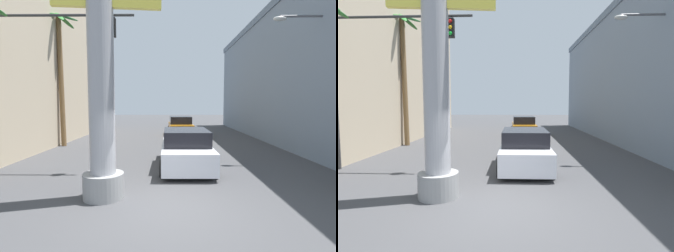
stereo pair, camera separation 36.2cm
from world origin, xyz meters
TOP-DOWN VIEW (x-y plane):
  - ground_plane at (0.00, 10.00)m, footprint 88.81×88.81m
  - building_left at (-10.20, 11.86)m, footprint 6.88×20.75m
  - building_right at (10.20, 12.48)m, footprint 7.39×27.02m
  - neon_sign_pole at (-1.78, 0.87)m, footprint 3.21×1.13m
  - street_lamp at (6.36, 5.33)m, footprint 2.32×0.28m
  - traffic_light_mast at (-5.04, 3.80)m, footprint 5.54×0.32m
  - car_lead at (0.73, 4.53)m, footprint 2.09×4.70m
  - car_far at (0.94, 15.62)m, footprint 2.12×4.42m
  - palm_tree_far_left at (-7.19, 17.25)m, footprint 3.22×3.19m
  - palm_tree_mid_left at (-6.68, 9.93)m, footprint 2.55×2.50m

SIDE VIEW (x-z plane):
  - ground_plane at x=0.00m, z-range 0.00..0.00m
  - car_far at x=0.94m, z-range -0.04..1.52m
  - car_lead at x=0.73m, z-range -0.04..1.52m
  - street_lamp at x=6.36m, z-range 0.71..7.21m
  - traffic_light_mast at x=-5.04m, z-range 1.26..7.28m
  - building_right at x=10.20m, z-range 0.01..9.18m
  - neon_sign_pole at x=-1.78m, z-range -0.25..10.41m
  - palm_tree_mid_left at x=-6.68m, z-range 1.26..9.33m
  - palm_tree_far_left at x=-7.19m, z-range 1.18..9.80m
  - building_left at x=-10.20m, z-range 0.01..13.54m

